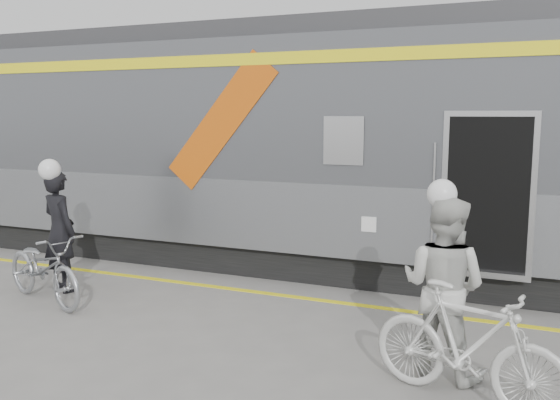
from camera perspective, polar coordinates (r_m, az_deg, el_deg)
The scene contains 9 objects.
ground at distance 6.87m, azimuth -5.45°, elevation -14.30°, with size 90.00×90.00×0.00m, color slate.
train at distance 10.14m, azimuth 7.52°, elevation 4.96°, with size 24.00×3.17×4.10m.
safety_strip at distance 8.71m, azimuth 1.31°, elevation -9.29°, with size 24.00×0.12×0.01m, color yellow.
man at distance 9.40m, azimuth -20.45°, elevation -2.82°, with size 0.66×0.43×1.81m, color black.
bicycle_left at distance 8.97m, azimuth -21.78°, elevation -6.08°, with size 0.66×1.90×1.00m, color #9B9EA2.
woman at distance 6.22m, azimuth 15.45°, elevation -8.06°, with size 0.89×0.70×1.84m, color beige.
bicycle_right at distance 5.79m, azimuth 17.61°, elevation -13.18°, with size 0.52×1.85×1.11m, color silver.
helmet_man at distance 9.27m, azimuth -20.78°, elevation 3.65°, with size 0.31×0.31×0.31m, color white.
helmet_woman at distance 6.01m, azimuth 15.85°, elevation 1.74°, with size 0.29×0.29×0.29m, color white.
Camera 1 is at (3.02, -5.58, 2.64)m, focal length 38.00 mm.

